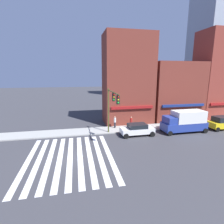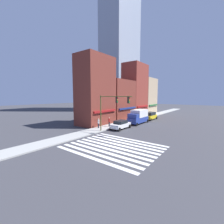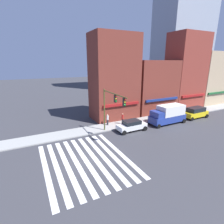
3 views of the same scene
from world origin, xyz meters
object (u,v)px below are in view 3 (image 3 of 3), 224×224
object	(u,v)px
pedestrian_grey_coat	(156,115)
pedestrian_red_jacket	(123,119)
traffic_signal	(112,104)
suv_yellow	(196,112)
pedestrian_white_shirt	(108,119)
box_truck_blue	(168,114)
fire_hydrant	(127,123)
sedan_white	(132,125)

from	to	relation	value
pedestrian_grey_coat	pedestrian_red_jacket	bearing A→B (deg)	151.62
traffic_signal	suv_yellow	size ratio (longest dim) A/B	1.30
pedestrian_white_shirt	box_truck_blue	bearing A→B (deg)	163.08
pedestrian_grey_coat	traffic_signal	bearing A→B (deg)	173.18
traffic_signal	pedestrian_grey_coat	size ratio (longest dim) A/B	3.49
traffic_signal	suv_yellow	bearing A→B (deg)	1.87
traffic_signal	fire_hydrant	bearing A→B (deg)	30.71
pedestrian_red_jacket	fire_hydrant	bearing A→B (deg)	164.31
pedestrian_grey_coat	box_truck_blue	bearing A→B (deg)	-88.95
pedestrian_red_jacket	pedestrian_white_shirt	bearing A→B (deg)	44.55
suv_yellow	fire_hydrant	distance (m)	13.47
box_truck_blue	fire_hydrant	xyz separation A→B (m)	(-6.73, 1.70, -0.97)
pedestrian_grey_coat	pedestrian_white_shirt	xyz separation A→B (m)	(-8.47, 1.53, 0.00)
traffic_signal	pedestrian_white_shirt	size ratio (longest dim) A/B	3.49
sedan_white	fire_hydrant	size ratio (longest dim) A/B	5.27
pedestrian_red_jacket	fire_hydrant	world-z (taller)	pedestrian_red_jacket
pedestrian_grey_coat	fire_hydrant	world-z (taller)	pedestrian_grey_coat
pedestrian_white_shirt	traffic_signal	bearing A→B (deg)	75.33
suv_yellow	pedestrian_grey_coat	size ratio (longest dim) A/B	2.68
sedan_white	fire_hydrant	distance (m)	1.73
pedestrian_grey_coat	pedestrian_red_jacket	size ratio (longest dim) A/B	1.00
sedan_white	pedestrian_grey_coat	world-z (taller)	pedestrian_grey_coat
traffic_signal	box_truck_blue	bearing A→B (deg)	3.05
pedestrian_white_shirt	suv_yellow	bearing A→B (deg)	171.24
suv_yellow	fire_hydrant	xyz separation A→B (m)	(-13.36, 1.70, -0.42)
sedan_white	pedestrian_grey_coat	xyz separation A→B (m)	(6.20, 1.89, 0.23)
suv_yellow	pedestrian_grey_coat	distance (m)	7.63
sedan_white	pedestrian_white_shirt	size ratio (longest dim) A/B	2.51
sedan_white	box_truck_blue	size ratio (longest dim) A/B	0.71
pedestrian_red_jacket	fire_hydrant	size ratio (longest dim) A/B	2.10
suv_yellow	pedestrian_white_shirt	xyz separation A→B (m)	(-15.86, 3.42, 0.04)
sedan_white	pedestrian_red_jacket	distance (m)	2.71
box_truck_blue	pedestrian_grey_coat	size ratio (longest dim) A/B	3.52
fire_hydrant	pedestrian_red_jacket	bearing A→B (deg)	102.32
sedan_white	suv_yellow	bearing A→B (deg)	-1.27
box_truck_blue	fire_hydrant	size ratio (longest dim) A/B	7.40
traffic_signal	pedestrian_red_jacket	size ratio (longest dim) A/B	3.49
traffic_signal	sedan_white	size ratio (longest dim) A/B	1.39
suv_yellow	pedestrian_white_shirt	world-z (taller)	suv_yellow
box_truck_blue	pedestrian_white_shirt	size ratio (longest dim) A/B	3.52
suv_yellow	pedestrian_white_shirt	bearing A→B (deg)	166.40
pedestrian_grey_coat	pedestrian_white_shirt	bearing A→B (deg)	148.86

